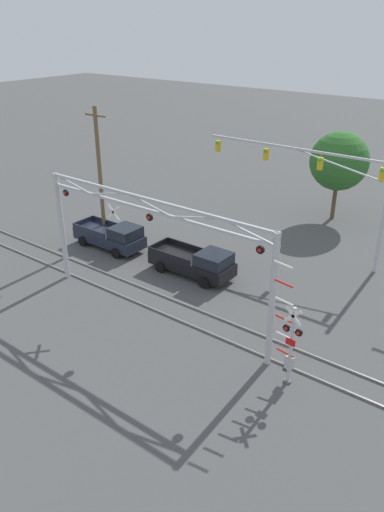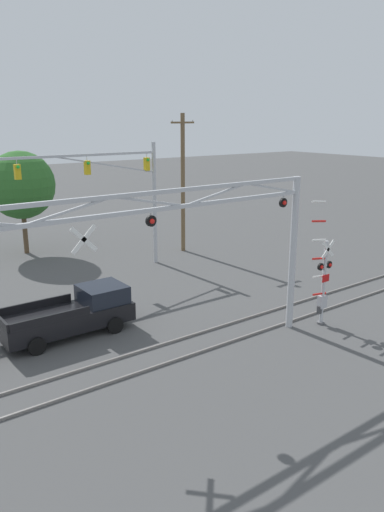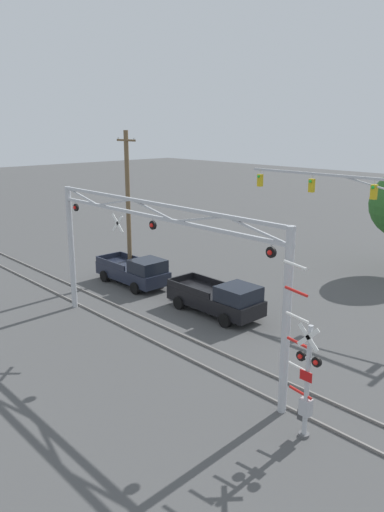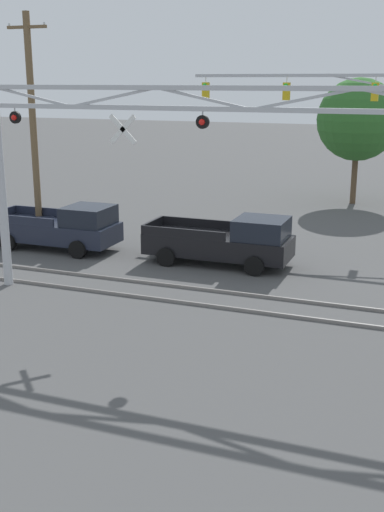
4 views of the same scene
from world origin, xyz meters
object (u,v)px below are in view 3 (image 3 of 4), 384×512
Objects in this scene: pickup_truck_lead at (219,298)px; pickup_truck_following at (135,271)px; crossing_gantry at (153,253)px; utility_pole_left at (128,204)px; crossing_signal_mast at (305,380)px.

pickup_truck_following is at bearing -178.08° from pickup_truck_lead.
crossing_gantry is 2.61× the size of pickup_truck_lead.
pickup_truck_following is 0.56× the size of utility_pole_left.
utility_pole_left reaches higher than crossing_signal_mast.
crossing_signal_mast is 17.03m from pickup_truck_following.
utility_pole_left reaches higher than crossing_gantry.
pickup_truck_lead is 9.45m from utility_pole_left.
pickup_truck_following is (-6.99, -0.23, -0.00)m from pickup_truck_lead.
pickup_truck_following is (-7.82, 4.71, -3.49)m from crossing_gantry.
crossing_gantry is 2.73× the size of pickup_truck_following.
pickup_truck_lead is (-9.14, 5.59, -1.07)m from crossing_signal_mast.
pickup_truck_lead is (-0.83, 4.95, -3.49)m from crossing_gantry.
crossing_gantry is at bearing -80.48° from pickup_truck_lead.
crossing_signal_mast is at bearing -4.42° from crossing_gantry.
crossing_gantry is 8.68m from crossing_signal_mast.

